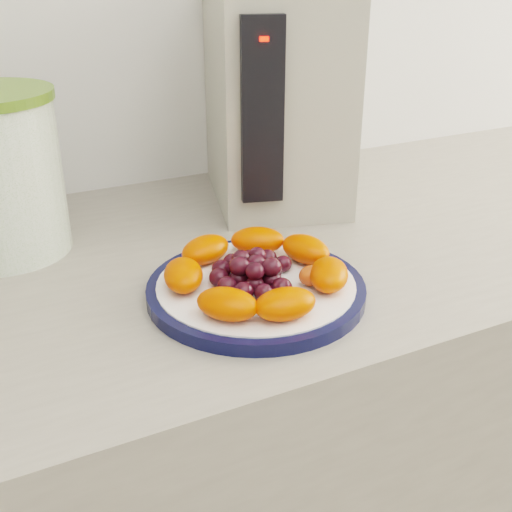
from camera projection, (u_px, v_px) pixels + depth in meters
name	position (u px, v px, depth m)	size (l,w,h in m)	color
counter	(227.00, 501.00, 1.03)	(3.50, 0.60, 0.90)	gray
plate_rim	(256.00, 290.00, 0.72)	(0.25, 0.25, 0.01)	black
plate_face	(256.00, 289.00, 0.72)	(0.22, 0.22, 0.02)	white
appliance_body	(276.00, 94.00, 0.95)	(0.18, 0.26, 0.32)	#A39F8E
appliance_panel	(262.00, 113.00, 0.82)	(0.05, 0.02, 0.24)	black
appliance_led	(264.00, 39.00, 0.77)	(0.01, 0.01, 0.01)	#FF0C05
fruit_plate	(258.00, 270.00, 0.71)	(0.21, 0.21, 0.04)	#E73400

